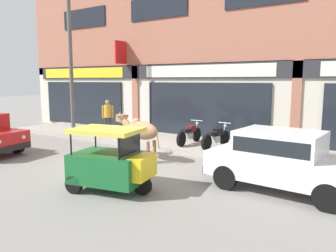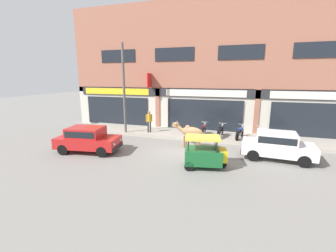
# 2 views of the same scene
# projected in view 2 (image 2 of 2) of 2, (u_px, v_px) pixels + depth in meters

# --- Properties ---
(ground_plane) EXTENTS (90.00, 90.00, 0.00)m
(ground_plane) POSITION_uv_depth(u_px,v_px,m) (189.00, 152.00, 13.08)
(ground_plane) COLOR gray
(sidewalk) EXTENTS (19.00, 2.92, 0.18)m
(sidewalk) POSITION_uv_depth(u_px,v_px,m) (200.00, 135.00, 16.46)
(sidewalk) COLOR #A8A093
(sidewalk) RESTS_ON ground
(shop_building) EXTENTS (23.00, 1.40, 9.95)m
(shop_building) POSITION_uv_depth(u_px,v_px,m) (206.00, 70.00, 17.07)
(shop_building) COLOR #9E604C
(shop_building) RESTS_ON ground
(cow) EXTENTS (2.13, 0.80, 1.61)m
(cow) POSITION_uv_depth(u_px,v_px,m) (190.00, 132.00, 13.58)
(cow) COLOR #936B47
(cow) RESTS_ON ground
(car_0) EXTENTS (3.76, 2.10, 1.46)m
(car_0) POSITION_uv_depth(u_px,v_px,m) (87.00, 138.00, 12.88)
(car_0) COLOR black
(car_0) RESTS_ON ground
(car_1) EXTENTS (3.70, 1.85, 1.46)m
(car_1) POSITION_uv_depth(u_px,v_px,m) (277.00, 144.00, 11.71)
(car_1) COLOR black
(car_1) RESTS_ON ground
(auto_rickshaw) EXTENTS (2.11, 1.47, 1.52)m
(auto_rickshaw) POSITION_uv_depth(u_px,v_px,m) (205.00, 154.00, 10.68)
(auto_rickshaw) COLOR black
(auto_rickshaw) RESTS_ON ground
(motorcycle_0) EXTENTS (0.52, 1.81, 0.88)m
(motorcycle_0) POSITION_uv_depth(u_px,v_px,m) (204.00, 130.00, 15.95)
(motorcycle_0) COLOR black
(motorcycle_0) RESTS_ON sidewalk
(motorcycle_1) EXTENTS (0.54, 1.81, 0.88)m
(motorcycle_1) POSITION_uv_depth(u_px,v_px,m) (220.00, 131.00, 15.54)
(motorcycle_1) COLOR black
(motorcycle_1) RESTS_ON sidewalk
(motorcycle_2) EXTENTS (0.69, 1.78, 0.88)m
(motorcycle_2) POSITION_uv_depth(u_px,v_px,m) (240.00, 133.00, 15.19)
(motorcycle_2) COLOR black
(motorcycle_2) RESTS_ON sidewalk
(motorcycle_3) EXTENTS (0.52, 1.81, 0.88)m
(motorcycle_3) POSITION_uv_depth(u_px,v_px,m) (259.00, 134.00, 14.81)
(motorcycle_3) COLOR black
(motorcycle_3) RESTS_ON sidewalk
(pedestrian) EXTENTS (0.39, 0.37, 1.60)m
(pedestrian) POSITION_uv_depth(u_px,v_px,m) (149.00, 119.00, 16.76)
(pedestrian) COLOR #2D2D33
(pedestrian) RESTS_ON sidewalk
(utility_pole) EXTENTS (0.18, 0.18, 6.44)m
(utility_pole) POSITION_uv_depth(u_px,v_px,m) (124.00, 89.00, 16.31)
(utility_pole) COLOR #595651
(utility_pole) RESTS_ON sidewalk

